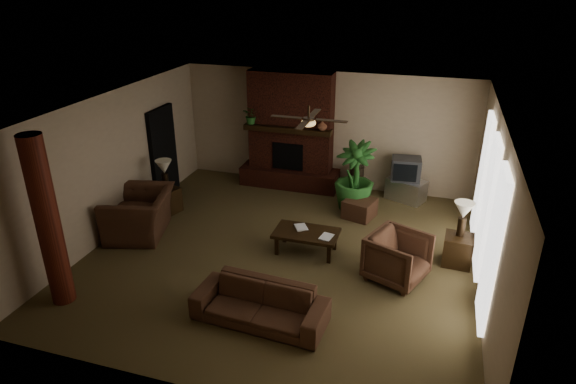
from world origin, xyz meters
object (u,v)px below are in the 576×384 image
(sofa, at_px, (260,298))
(log_column, at_px, (48,223))
(floor_vase, at_px, (356,177))
(side_table_left, at_px, (166,200))
(coffee_table, at_px, (306,234))
(floor_plant, at_px, (354,191))
(tv_stand, at_px, (406,190))
(lamp_left, at_px, (164,169))
(ottoman, at_px, (360,208))
(lamp_right, at_px, (463,213))
(armchair_right, at_px, (398,255))
(side_table_right, at_px, (458,250))
(armchair_left, at_px, (139,207))

(sofa, bearing_deg, log_column, -168.34)
(floor_vase, height_order, side_table_left, floor_vase)
(coffee_table, xyz_separation_m, floor_plant, (0.52, 2.12, 0.06))
(log_column, height_order, coffee_table, log_column)
(floor_vase, relative_size, side_table_left, 1.40)
(tv_stand, height_order, floor_vase, floor_vase)
(sofa, xyz_separation_m, lamp_left, (-3.24, 2.95, 0.61))
(log_column, distance_m, ottoman, 6.09)
(log_column, relative_size, floor_vase, 3.64)
(floor_plant, distance_m, lamp_right, 2.82)
(armchair_right, bearing_deg, floor_plant, 47.28)
(armchair_right, relative_size, lamp_right, 1.44)
(side_table_right, bearing_deg, armchair_left, -173.56)
(tv_stand, xyz_separation_m, lamp_right, (1.12, -2.50, 0.75))
(ottoman, relative_size, floor_vase, 0.78)
(armchair_right, distance_m, tv_stand, 3.39)
(floor_plant, height_order, side_table_right, floor_plant)
(log_column, bearing_deg, tv_stand, 48.13)
(armchair_left, distance_m, lamp_left, 1.15)
(floor_vase, bearing_deg, lamp_left, -150.50)
(log_column, height_order, side_table_right, log_column)
(armchair_left, height_order, side_table_left, armchair_left)
(side_table_left, bearing_deg, tv_stand, 23.70)
(floor_plant, bearing_deg, armchair_left, -148.36)
(log_column, relative_size, side_table_left, 5.09)
(armchair_right, distance_m, side_table_right, 1.32)
(armchair_left, bearing_deg, lamp_right, 81.35)
(armchair_right, height_order, ottoman, armchair_right)
(sofa, height_order, armchair_left, armchair_left)
(floor_vase, bearing_deg, floor_plant, -84.14)
(log_column, distance_m, lamp_right, 6.83)
(log_column, relative_size, lamp_left, 4.31)
(floor_vase, bearing_deg, log_column, -124.44)
(side_table_right, bearing_deg, armchair_right, -140.38)
(coffee_table, distance_m, lamp_right, 2.84)
(side_table_left, distance_m, lamp_right, 6.17)
(ottoman, height_order, side_table_left, side_table_left)
(sofa, bearing_deg, floor_plant, 85.21)
(log_column, xyz_separation_m, floor_plant, (3.89, 4.72, -0.97))
(sofa, xyz_separation_m, side_table_left, (-3.25, 2.92, -0.12))
(armchair_left, distance_m, floor_vase, 5.01)
(sofa, relative_size, lamp_right, 3.12)
(armchair_right, xyz_separation_m, coffee_table, (-1.72, 0.42, -0.09))
(armchair_right, bearing_deg, lamp_right, -26.70)
(tv_stand, relative_size, floor_plant, 0.55)
(sofa, height_order, side_table_right, sofa)
(side_table_left, bearing_deg, armchair_right, -13.06)
(ottoman, bearing_deg, floor_plant, 119.10)
(armchair_right, height_order, tv_stand, armchair_right)
(ottoman, relative_size, tv_stand, 0.71)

